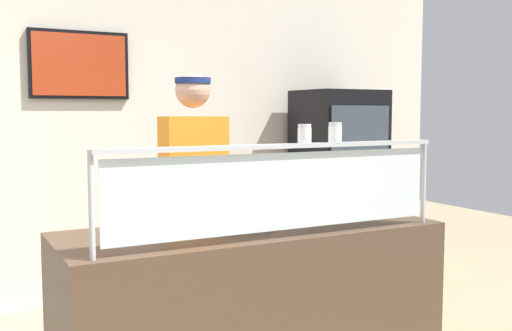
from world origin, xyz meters
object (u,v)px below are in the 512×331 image
(pepper_flake_shaker, at_px, (335,134))
(drink_fridge, at_px, (338,186))
(pizza_tray, at_px, (239,223))
(worker_figure, at_px, (195,198))
(parmesan_shaker, at_px, (305,135))
(pizza_server, at_px, (233,220))

(pepper_flake_shaker, bearing_deg, drink_fridge, 53.74)
(pizza_tray, height_order, worker_figure, worker_figure)
(pizza_tray, relative_size, worker_figure, 0.24)
(pizza_tray, xyz_separation_m, parmesan_shaker, (0.16, -0.36, 0.45))
(parmesan_shaker, height_order, drink_fridge, drink_fridge)
(pepper_flake_shaker, xyz_separation_m, drink_fridge, (1.52, 2.07, -0.56))
(pizza_server, distance_m, parmesan_shaker, 0.59)
(pizza_tray, bearing_deg, worker_figure, 87.56)
(pizza_tray, bearing_deg, pepper_flake_shaker, -47.36)
(worker_figure, bearing_deg, pepper_flake_shaker, -73.51)
(worker_figure, bearing_deg, pizza_server, -96.25)
(drink_fridge, bearing_deg, pizza_server, -137.57)
(pepper_flake_shaker, xyz_separation_m, worker_figure, (-0.30, 1.02, -0.42))
(pizza_server, xyz_separation_m, worker_figure, (0.07, 0.68, 0.02))
(parmesan_shaker, xyz_separation_m, pepper_flake_shaker, (0.17, 0.00, 0.00))
(worker_figure, xyz_separation_m, drink_fridge, (1.82, 1.05, -0.15))
(pepper_flake_shaker, height_order, worker_figure, worker_figure)
(pizza_server, bearing_deg, pepper_flake_shaker, -58.03)
(pizza_server, height_order, drink_fridge, drink_fridge)
(parmesan_shaker, distance_m, drink_fridge, 2.73)
(parmesan_shaker, distance_m, pepper_flake_shaker, 0.17)
(pizza_tray, height_order, parmesan_shaker, parmesan_shaker)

